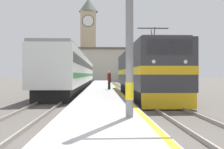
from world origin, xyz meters
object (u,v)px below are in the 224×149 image
(catenary_mast, at_px, (132,5))
(person_on_platform, at_px, (109,80))
(clock_tower, at_px, (88,36))
(passenger_train, at_px, (76,72))
(locomotive_train, at_px, (143,72))

(catenary_mast, relative_size, person_on_platform, 4.36)
(person_on_platform, bearing_deg, clock_tower, 94.88)
(passenger_train, height_order, person_on_platform, passenger_train)
(catenary_mast, xyz_separation_m, clock_tower, (-4.97, 71.45, 9.24))
(person_on_platform, relative_size, clock_tower, 0.07)
(person_on_platform, height_order, clock_tower, clock_tower)
(passenger_train, distance_m, catenary_mast, 24.69)
(passenger_train, relative_size, catenary_mast, 4.61)
(clock_tower, bearing_deg, catenary_mast, -86.02)
(passenger_train, distance_m, person_on_platform, 8.65)
(locomotive_train, xyz_separation_m, catenary_mast, (-2.33, -12.17, 2.22))
(locomotive_train, relative_size, passenger_train, 0.47)
(locomotive_train, xyz_separation_m, clock_tower, (-7.29, 59.27, 11.45))
(passenger_train, xyz_separation_m, clock_tower, (-0.77, 47.20, 11.32))
(clock_tower, bearing_deg, locomotive_train, -82.98)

